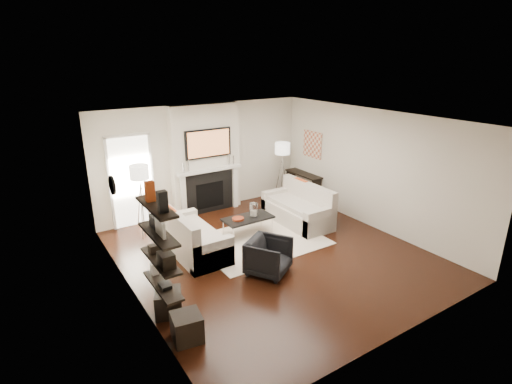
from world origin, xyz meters
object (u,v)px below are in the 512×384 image
armchair (269,255)px  lamp_left_shade (139,172)px  loveseat_right_base (297,214)px  ottoman_near (168,303)px  coffee_table (248,218)px  lamp_right_shade (282,148)px  loveseat_left_base (194,243)px

armchair → lamp_left_shade: lamp_left_shade is taller
loveseat_right_base → ottoman_near: size_ratio=4.50×
ottoman_near → armchair: bearing=5.0°
armchair → lamp_left_shade: size_ratio=1.82×
coffee_table → lamp_left_shade: size_ratio=2.75×
lamp_right_shade → ottoman_near: bearing=-144.8°
coffee_table → armchair: (-0.55, -1.59, -0.04)m
loveseat_left_base → coffee_table: (1.35, 0.12, 0.19)m
loveseat_left_base → armchair: 1.68m
loveseat_right_base → lamp_right_shade: 2.02m
loveseat_right_base → coffee_table: same height
ottoman_near → lamp_left_shade: bearing=78.4°
coffee_table → ottoman_near: coffee_table is taller
ottoman_near → coffee_table: bearing=34.7°
lamp_right_shade → ottoman_near: lamp_right_shade is taller
loveseat_left_base → lamp_left_shade: size_ratio=4.50×
loveseat_left_base → coffee_table: 1.37m
armchair → ottoman_near: bearing=152.7°
coffee_table → lamp_left_shade: lamp_left_shade is taller
armchair → lamp_left_shade: (-1.37, 2.85, 1.09)m
lamp_right_shade → coffee_table: bearing=-144.2°
lamp_right_shade → ottoman_near: 5.67m
coffee_table → loveseat_right_base: bearing=-1.7°
armchair → loveseat_left_base: bearing=86.6°
loveseat_right_base → ottoman_near: (-3.89, -1.72, -0.01)m
armchair → ottoman_near: size_ratio=1.82×
coffee_table → armchair: armchair is taller
ottoman_near → loveseat_right_base: bearing=23.9°
loveseat_right_base → lamp_left_shade: size_ratio=4.50×
loveseat_left_base → lamp_left_shade: (-0.57, 1.39, 1.24)m
loveseat_right_base → armchair: 2.45m
coffee_table → lamp_right_shade: (1.98, 1.43, 1.05)m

